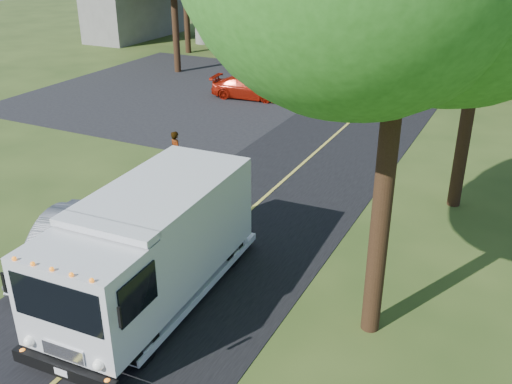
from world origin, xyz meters
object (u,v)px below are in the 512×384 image
Objects in this scene: silver_sedan at (66,241)px; step_van at (152,244)px; red_sedan at (248,88)px; utility_pole at (278,3)px; traffic_signal at (311,23)px; pedestrian at (176,152)px.

step_van is at bearing -23.15° from silver_sedan.
silver_sedan is (-3.31, 0.30, -0.92)m from step_van.
red_sedan is 18.52m from silver_sedan.
silver_sedan reaches higher than red_sedan.
silver_sedan is (3.48, -18.19, 0.10)m from red_sedan.
red_sedan is at bearing -82.01° from utility_pole.
utility_pole is at bearing 82.24° from silver_sedan.
step_van reaches higher than silver_sedan.
utility_pole is (-1.50, -2.00, 1.40)m from traffic_signal.
silver_sedan is at bearing -176.87° from red_sedan.
step_van is at bearing -167.53° from red_sedan.
red_sedan is (-6.80, 18.49, -1.02)m from step_van.
traffic_signal is 0.72× the size of step_van.
red_sedan is 11.29m from pedestrian.
traffic_signal is at bearing 78.23° from silver_sedan.
utility_pole reaches higher than red_sedan.
utility_pole reaches higher than silver_sedan.
red_sedan is at bearing -46.46° from pedestrian.
traffic_signal reaches higher than step_van.
utility_pole is 2.09× the size of silver_sedan.
utility_pole is at bearing -48.09° from pedestrian.
pedestrian is (3.31, -16.82, -3.75)m from utility_pole.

